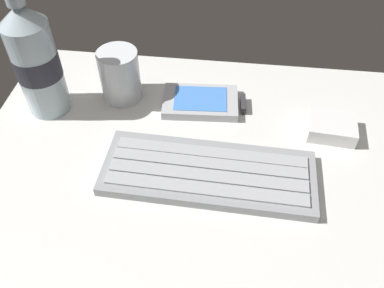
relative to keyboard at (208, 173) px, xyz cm
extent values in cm
cube|color=silver|center=(-2.61, 3.03, -1.81)|extent=(64.00, 48.00, 2.00)
cube|color=#93969B|center=(0.00, 0.00, -0.11)|extent=(29.30, 11.82, 1.40)
cube|color=#ADAFB5|center=(0.09, 3.30, 0.74)|extent=(26.73, 2.76, 0.30)
cube|color=#ADAFB5|center=(0.03, 1.10, 0.74)|extent=(26.73, 2.76, 0.30)
cube|color=#ADAFB5|center=(-0.03, -1.10, 0.74)|extent=(26.73, 2.76, 0.30)
cube|color=#ADAFB5|center=(-0.09, -3.30, 0.74)|extent=(26.73, 2.76, 0.30)
cube|color=#B7BABF|center=(-2.11, 14.53, -0.11)|extent=(12.47, 8.37, 1.40)
cube|color=#4C8CEA|center=(-2.11, 14.53, 0.64)|extent=(8.77, 6.46, 0.10)
cube|color=#333338|center=(4.28, 14.94, -0.11)|extent=(1.05, 3.84, 1.12)
cylinder|color=silver|center=(-15.67, 15.37, 3.44)|extent=(6.40, 6.40, 8.50)
cylinder|color=yellow|center=(-15.67, 15.37, 2.45)|extent=(5.50, 5.50, 6.12)
cylinder|color=silver|center=(-26.64, 11.36, 6.69)|extent=(6.60, 6.60, 15.00)
cone|color=silver|center=(-26.64, 11.36, 15.59)|extent=(6.60, 6.60, 2.80)
cylinder|color=#2D2D38|center=(-26.64, 11.36, 7.44)|extent=(6.73, 6.73, 3.80)
cube|color=white|center=(17.61, 10.55, 0.39)|extent=(7.42, 6.14, 2.40)
camera|label=1|loc=(1.88, -34.73, 43.10)|focal=37.78mm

